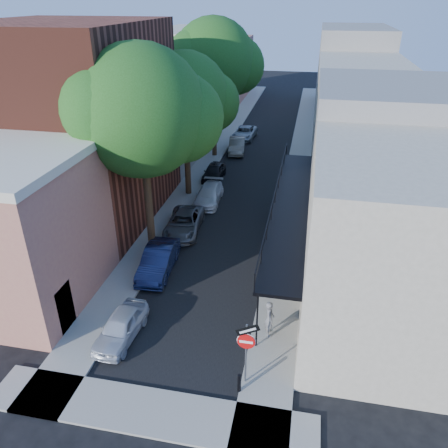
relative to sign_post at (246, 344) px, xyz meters
The scene contains 20 objects.
ground 3.88m from the sign_post, 162.90° to the right, with size 160.00×160.00×0.00m, color black.
road_surface 29.27m from the sign_post, 96.21° to the left, with size 6.00×64.00×0.01m, color black.
sidewalk_left 29.96m from the sign_post, 103.85° to the left, with size 2.00×64.00×0.12m, color gray.
sidewalk_right 29.11m from the sign_post, 88.34° to the left, with size 2.00×64.00×0.12m, color gray.
sidewalk_cross 4.22m from the sign_post, 148.02° to the right, with size 12.00×2.00×0.12m, color gray.
buildings_left 30.59m from the sign_post, 114.15° to the left, with size 10.10×59.10×12.00m.
buildings_right 29.20m from the sign_post, 78.44° to the left, with size 9.80×55.00×10.00m.
sign_post is the anchor object (origin of this frame).
bollard 1.60m from the sign_post, 108.56° to the right, with size 0.14×0.14×0.80m, color black.
oak_near 12.77m from the sign_post, 125.09° to the left, with size 7.48×6.80×11.42m.
oak_mid 19.14m from the sign_post, 110.86° to the left, with size 6.60×6.00×10.20m.
oak_far 27.80m from the sign_post, 103.91° to the left, with size 7.70×7.00×11.90m.
parked_car_a 6.03m from the sign_post, 165.23° to the left, with size 1.40×3.48×1.19m, color #B2B8C5.
parked_car_b 8.95m from the sign_post, 130.62° to the left, with size 1.46×4.19×1.38m, color #141C40.
parked_car_c 12.74m from the sign_post, 116.56° to the left, with size 2.04×4.43×1.23m, color #595A60.
parked_car_d 16.78m from the sign_post, 107.86° to the left, with size 1.69×4.15×1.20m, color silver.
parked_car_e 21.26m from the sign_post, 105.75° to the left, with size 1.46×3.63×1.24m, color black.
parked_car_f 27.99m from the sign_post, 100.52° to the left, with size 1.43×4.11×1.35m, color gray.
parked_car_g 32.49m from the sign_post, 99.01° to the left, with size 2.04×4.43×1.23m, color #949FA7.
pedestrian 3.10m from the sign_post, 78.34° to the left, with size 0.62×0.41×1.71m, color slate.
Camera 1 is at (4.72, -10.94, 13.23)m, focal length 35.00 mm.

